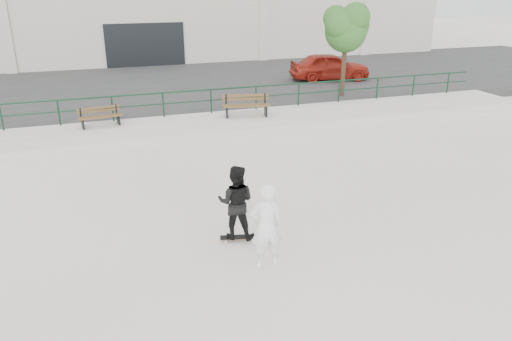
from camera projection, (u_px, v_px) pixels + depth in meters
name	position (u px, v px, depth m)	size (l,w,h in m)	color
ground	(285.00, 250.00, 11.44)	(120.00, 120.00, 0.00)	#BDB8AC
ledge	(195.00, 129.00, 19.74)	(30.00, 3.00, 0.50)	silver
parking_strip	(162.00, 88.00, 27.24)	(60.00, 14.00, 0.50)	#2F2F2F
railing	(187.00, 97.00, 20.53)	(28.00, 0.06, 1.03)	#133621
bench_left	(100.00, 117.00, 19.12)	(1.66, 0.68, 0.74)	#51351B
bench_right	(246.00, 106.00, 20.48)	(2.01, 0.95, 0.89)	#51351B
tree	(347.00, 26.00, 23.06)	(2.45, 2.17, 4.35)	#493324
red_car	(330.00, 66.00, 27.74)	(1.77, 4.39, 1.50)	maroon
skateboard	(237.00, 237.00, 11.84)	(0.81, 0.38, 0.09)	black
standing_skater	(236.00, 202.00, 11.51)	(0.87, 0.68, 1.79)	black
seated_skater	(266.00, 226.00, 10.46)	(0.70, 0.46, 1.92)	white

